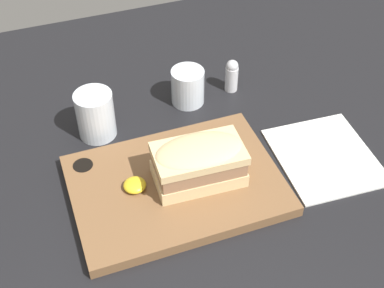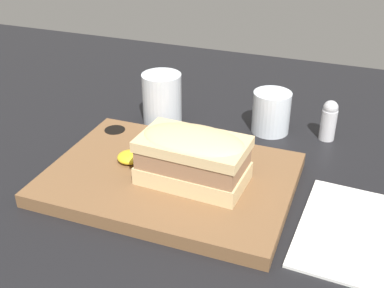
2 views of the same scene
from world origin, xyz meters
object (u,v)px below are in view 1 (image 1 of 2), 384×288
at_px(water_glass, 96,117).
at_px(salt_shaker, 232,75).
at_px(serving_board, 175,185).
at_px(napkin, 325,157).
at_px(wine_glass, 188,88).
at_px(sandwich, 199,161).

bearing_deg(water_glass, salt_shaker, 7.76).
height_order(serving_board, salt_shaker, salt_shaker).
distance_m(napkin, salt_shaker, 0.26).
bearing_deg(water_glass, serving_board, -63.29).
height_order(water_glass, wine_glass, water_glass).
height_order(napkin, salt_shaker, salt_shaker).
bearing_deg(wine_glass, sandwich, -105.13).
bearing_deg(serving_board, water_glass, 116.71).
xyz_separation_m(sandwich, napkin, (0.24, -0.01, -0.06)).
xyz_separation_m(wine_glass, napkin, (0.18, -0.23, -0.03)).
height_order(serving_board, water_glass, water_glass).
relative_size(serving_board, salt_shaker, 4.91).
relative_size(water_glass, salt_shaker, 1.29).
xyz_separation_m(serving_board, salt_shaker, (0.19, 0.22, 0.03)).
distance_m(sandwich, wine_glass, 0.23).
xyz_separation_m(serving_board, napkin, (0.27, -0.02, -0.01)).
bearing_deg(napkin, salt_shaker, 108.62).
relative_size(wine_glass, salt_shaker, 1.03).
distance_m(serving_board, wine_glass, 0.24).
xyz_separation_m(serving_board, sandwich, (0.04, -0.01, 0.05)).
xyz_separation_m(sandwich, water_glass, (-0.13, 0.19, -0.02)).
xyz_separation_m(napkin, salt_shaker, (-0.08, 0.24, 0.03)).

